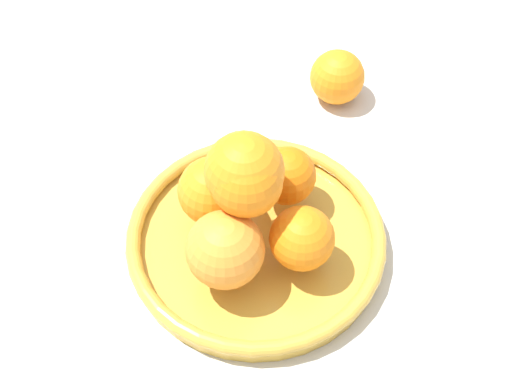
# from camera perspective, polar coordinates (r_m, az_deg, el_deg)

# --- Properties ---
(ground_plane) EXTENTS (4.00, 4.00, 0.00)m
(ground_plane) POSITION_cam_1_polar(r_m,az_deg,el_deg) (0.82, 0.00, -4.46)
(ground_plane) COLOR beige
(fruit_bowl) EXTENTS (0.29, 0.29, 0.03)m
(fruit_bowl) POSITION_cam_1_polar(r_m,az_deg,el_deg) (0.80, 0.00, -3.83)
(fruit_bowl) COLOR gold
(fruit_bowl) RESTS_ON ground_plane
(orange_pile) EXTENTS (0.19, 0.18, 0.14)m
(orange_pile) POSITION_cam_1_polar(r_m,az_deg,el_deg) (0.74, -0.71, -0.87)
(orange_pile) COLOR orange
(orange_pile) RESTS_ON fruit_bowl
(stray_orange) EXTENTS (0.07, 0.07, 0.07)m
(stray_orange) POSITION_cam_1_polar(r_m,az_deg,el_deg) (0.95, 6.52, 9.13)
(stray_orange) COLOR orange
(stray_orange) RESTS_ON ground_plane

